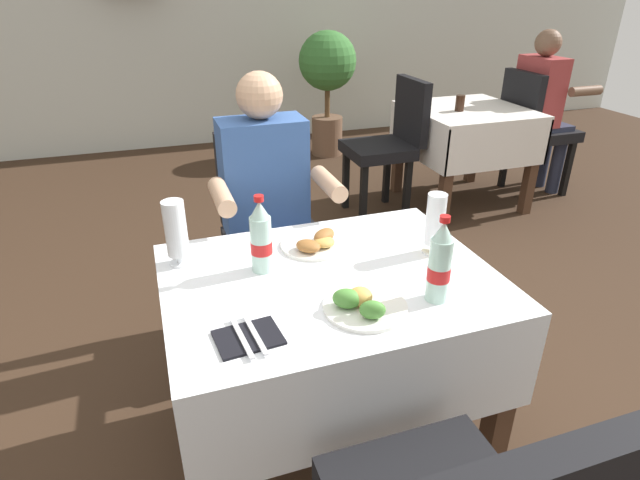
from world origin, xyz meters
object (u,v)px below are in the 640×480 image
at_px(plate_near_camera, 362,304).
at_px(background_table_tumbler, 460,103).
at_px(beer_glass_middle, 435,224).
at_px(cola_bottle_primary, 440,264).
at_px(chair_far_diner_seat, 272,227).
at_px(beer_glass_left, 176,233).
at_px(background_patron, 543,105).
at_px(main_dining_table, 330,322).
at_px(background_chair_left, 390,140).
at_px(cola_bottle_secondary, 261,239).
at_px(background_chair_right, 534,126).
at_px(plate_far_diner, 316,243).
at_px(napkin_cutlery_set, 248,337).
at_px(potted_plant_corner, 327,75).
at_px(background_dining_table, 465,133).
at_px(seated_diner_far, 268,205).

bearing_deg(plate_near_camera, background_table_tumbler, 51.82).
bearing_deg(beer_glass_middle, cola_bottle_primary, -117.58).
distance_m(chair_far_diner_seat, background_table_tumbler, 2.00).
distance_m(beer_glass_left, background_patron, 3.35).
height_order(plate_near_camera, cola_bottle_primary, cola_bottle_primary).
bearing_deg(main_dining_table, background_chair_left, 59.23).
height_order(cola_bottle_secondary, background_chair_left, cola_bottle_secondary).
bearing_deg(beer_glass_middle, background_chair_right, 43.39).
relative_size(plate_far_diner, background_chair_left, 0.24).
bearing_deg(cola_bottle_secondary, beer_glass_left, 152.81).
height_order(beer_glass_middle, napkin_cutlery_set, beer_glass_middle).
distance_m(background_chair_right, background_table_tumbler, 0.77).
relative_size(plate_near_camera, potted_plant_corner, 0.21).
relative_size(chair_far_diner_seat, napkin_cutlery_set, 5.00).
bearing_deg(cola_bottle_primary, beer_glass_middle, 62.42).
distance_m(background_patron, background_table_tumbler, 0.79).
bearing_deg(chair_far_diner_seat, main_dining_table, -90.00).
height_order(background_dining_table, background_table_tumbler, background_table_tumbler).
xyz_separation_m(background_dining_table, background_table_tumbler, (-0.11, -0.06, 0.24)).
xyz_separation_m(cola_bottle_primary, napkin_cutlery_set, (-0.56, -0.01, -0.11)).
height_order(napkin_cutlery_set, background_chair_left, background_chair_left).
xyz_separation_m(main_dining_table, beer_glass_left, (-0.44, 0.24, 0.29)).
relative_size(plate_far_diner, background_patron, 0.18).
relative_size(beer_glass_middle, background_table_tumbler, 1.96).
height_order(plate_far_diner, cola_bottle_primary, cola_bottle_primary).
xyz_separation_m(cola_bottle_secondary, background_chair_right, (2.59, 1.83, -0.29)).
relative_size(beer_glass_left, background_table_tumbler, 2.03).
xyz_separation_m(background_chair_left, background_patron, (1.29, 0.00, 0.16)).
xyz_separation_m(background_chair_left, background_table_tumbler, (0.51, -0.06, 0.24)).
xyz_separation_m(plate_far_diner, background_patron, (2.43, 1.74, -0.04)).
xyz_separation_m(plate_near_camera, plate_far_diner, (-0.00, 0.41, -0.00)).
distance_m(background_chair_right, potted_plant_corner, 1.94).
relative_size(plate_near_camera, background_patron, 0.19).
xyz_separation_m(seated_diner_far, background_table_tumbler, (1.70, 1.19, 0.08)).
xyz_separation_m(cola_bottle_primary, background_table_tumbler, (1.41, 2.10, -0.06)).
distance_m(main_dining_table, potted_plant_corner, 3.67).
relative_size(main_dining_table, plate_near_camera, 4.29).
height_order(cola_bottle_secondary, background_dining_table, cola_bottle_secondary).
bearing_deg(background_chair_left, plate_near_camera, -117.85).
height_order(beer_glass_left, background_chair_left, background_chair_left).
bearing_deg(cola_bottle_primary, plate_near_camera, 176.28).
bearing_deg(napkin_cutlery_set, background_chair_left, 55.96).
height_order(seated_diner_far, plate_far_diner, seated_diner_far).
relative_size(plate_far_diner, background_table_tumbler, 2.10).
distance_m(plate_near_camera, beer_glass_middle, 0.45).
distance_m(chair_far_diner_seat, beer_glass_left, 0.77).
height_order(beer_glass_middle, background_patron, background_patron).
relative_size(background_chair_left, background_chair_right, 1.00).
bearing_deg(background_table_tumbler, seated_diner_far, -144.93).
distance_m(beer_glass_left, background_dining_table, 2.81).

